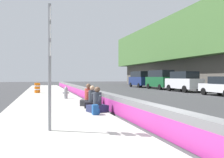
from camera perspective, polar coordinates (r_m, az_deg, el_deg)
ground_plane at (r=6.75m, az=12.83°, el=-13.79°), size 160.00×160.00×0.00m
sidewalk_strip at (r=5.96m, az=-10.91°, el=-15.04°), size 80.00×4.40×0.14m
jersey_barrier at (r=6.66m, az=12.81°, el=-10.25°), size 76.00×0.45×0.85m
route_sign_post at (r=7.11m, az=-14.46°, el=5.08°), size 0.44×0.09×3.60m
fire_hydrant at (r=17.35m, az=-10.81°, el=-3.07°), size 0.26×0.46×0.88m
seated_person_foreground at (r=10.63m, az=-3.48°, el=-5.89°), size 0.84×0.93×1.10m
seated_person_middle at (r=12.09m, az=-4.67°, el=-5.11°), size 0.77×0.87×1.10m
seated_person_rear at (r=13.04m, az=-5.58°, el=-4.61°), size 0.92×1.00×1.16m
backpack at (r=9.86m, az=-3.94°, el=-7.26°), size 0.32×0.28×0.40m
construction_barrel at (r=24.13m, az=-17.20°, el=-2.01°), size 0.54×0.54×0.95m
parked_car_third at (r=23.24m, az=24.72°, el=-1.53°), size 4.51×1.96×1.71m
parked_car_fourth at (r=28.36m, az=16.54°, el=-0.50°), size 4.87×2.21×2.28m
parked_car_midline at (r=33.38m, az=11.30°, el=-0.05°), size 5.15×2.21×2.56m
parked_car_far at (r=39.14m, az=6.66°, el=0.04°), size 5.15×2.21×2.56m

